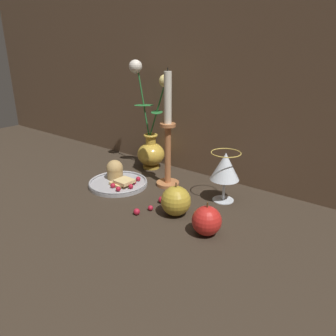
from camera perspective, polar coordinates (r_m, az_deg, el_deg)
ground_plane at (r=1.01m, az=-2.80°, el=-4.33°), size 2.40×2.40×0.00m
vase at (r=1.18m, az=-3.06°, el=4.65°), size 0.17×0.10×0.38m
plate_with_pastries at (r=1.07m, az=-8.78°, el=-1.94°), size 0.19×0.19×0.07m
wine_glass at (r=0.93m, az=9.91°, el=0.02°), size 0.08×0.08×0.15m
candlestick at (r=1.01m, az=0.13°, el=4.87°), size 0.07×0.07×0.36m
apple_beside_vase at (r=0.79m, az=6.76°, el=-9.10°), size 0.07×0.07×0.08m
apple_near_glass at (r=0.86m, az=1.38°, el=-5.75°), size 0.08×0.08×0.09m
berry_near_plate at (r=0.88m, az=-5.47°, el=-7.58°), size 0.02×0.02×0.02m
berry_front_center at (r=0.99m, az=0.02°, el=-4.33°), size 0.02×0.02×0.02m
berry_by_glass_stem at (r=0.90m, az=-3.07°, el=-6.97°), size 0.01×0.01×0.01m
berry_under_candlestick at (r=0.94m, az=-1.10°, el=-5.55°), size 0.02×0.02×0.02m
berry_far_right at (r=0.89m, az=6.31°, el=-7.50°), size 0.02×0.02×0.02m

